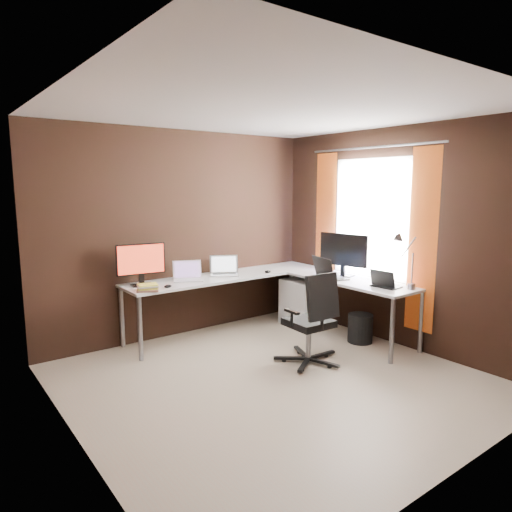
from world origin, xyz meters
The scene contains 15 objects.
room centered at (0.34, 0.07, 1.28)m, with size 3.60×3.60×2.50m.
desk centered at (0.84, 1.04, 0.68)m, with size 2.65×2.25×0.73m.
drawer_pedestal centered at (1.43, 1.15, 0.30)m, with size 0.42×0.50×0.60m, color silver.
monitor_left centered at (-0.62, 1.59, 1.00)m, with size 0.54×0.18×0.47m.
monitor_right centered at (1.58, 0.60, 1.03)m, with size 0.21×0.64×0.53m.
laptop_white centered at (-0.08, 1.53, 0.78)m, with size 0.40×0.35×0.22m.
laptop_silver centered at (0.45, 1.55, 0.78)m, with size 0.43×0.39×0.24m.
laptop_black_big centered at (1.32, 0.60, 0.79)m, with size 0.36×0.45×0.27m.
laptop_black_small centered at (1.47, -0.12, 0.77)m, with size 0.24×0.31×0.20m.
book_stack centered at (-0.68, 1.30, 0.76)m, with size 0.28×0.26×0.07m.
mouse_left centered at (-0.45, 1.30, 0.75)m, with size 0.09×0.06×0.04m, color black.
mouse_corner centered at (0.95, 1.30, 0.75)m, with size 0.09×0.06×0.04m, color black.
desk_lamp centered at (1.56, -0.29, 1.11)m, with size 0.19×0.23×0.61m.
office_chair centered at (0.58, 0.11, 0.29)m, with size 0.55×0.55×0.98m.
wastebasket centered at (1.50, 0.22, 0.17)m, with size 0.29×0.29×0.34m, color black.
Camera 1 is at (-2.61, -3.18, 1.85)m, focal length 32.00 mm.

